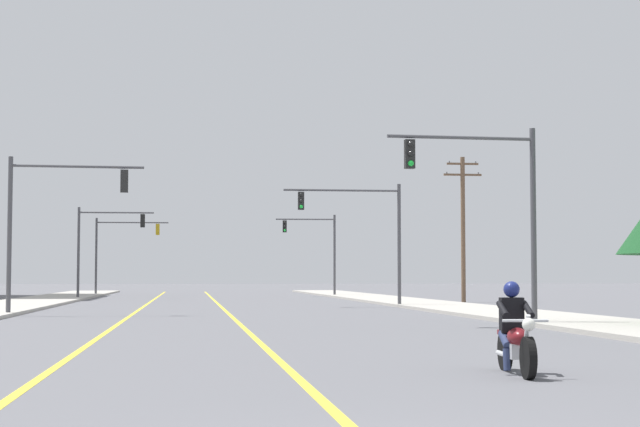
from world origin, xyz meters
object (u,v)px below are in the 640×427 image
(traffic_signal_near_right, at_px, (492,194))
(traffic_signal_far_left, at_px, (118,243))
(utility_pole_right_far, at_px, (463,224))
(traffic_signal_near_left, at_px, (50,210))
(motorcycle_with_rider, at_px, (515,337))
(traffic_signal_mid_left, at_px, (101,238))
(traffic_signal_far_right, at_px, (318,243))
(traffic_signal_mid_right, at_px, (365,224))

(traffic_signal_near_right, bearing_deg, traffic_signal_far_left, 105.71)
(traffic_signal_far_left, bearing_deg, utility_pole_right_far, -49.16)
(traffic_signal_near_right, distance_m, traffic_signal_near_left, 17.95)
(traffic_signal_near_right, height_order, traffic_signal_near_left, same)
(motorcycle_with_rider, bearing_deg, traffic_signal_mid_left, 101.18)
(traffic_signal_far_right, relative_size, traffic_signal_far_left, 1.00)
(traffic_signal_far_left, relative_size, utility_pole_right_far, 0.72)
(motorcycle_with_rider, xyz_separation_m, utility_pole_right_far, (10.98, 43.76, 4.05))
(traffic_signal_near_right, bearing_deg, motorcycle_with_rider, -105.46)
(traffic_signal_far_left, bearing_deg, traffic_signal_far_right, -23.14)
(traffic_signal_near_right, bearing_deg, traffic_signal_far_right, 89.56)
(traffic_signal_mid_right, distance_m, traffic_signal_far_right, 26.71)
(traffic_signal_near_right, xyz_separation_m, traffic_signal_mid_right, (-0.57, 20.14, 0.07))
(traffic_signal_near_left, distance_m, traffic_signal_mid_left, 30.04)
(traffic_signal_mid_left, distance_m, traffic_signal_far_right, 16.99)
(traffic_signal_far_left, bearing_deg, traffic_signal_near_right, -74.29)
(motorcycle_with_rider, distance_m, traffic_signal_near_left, 27.94)
(traffic_signal_near_right, distance_m, utility_pole_right_far, 29.07)
(traffic_signal_far_left, bearing_deg, traffic_signal_mid_right, -66.52)
(utility_pole_right_far, bearing_deg, traffic_signal_mid_left, 151.53)
(traffic_signal_mid_right, relative_size, utility_pole_right_far, 0.72)
(motorcycle_with_rider, bearing_deg, traffic_signal_far_right, 85.74)
(traffic_signal_mid_right, height_order, traffic_signal_mid_left, same)
(traffic_signal_near_right, xyz_separation_m, traffic_signal_far_right, (0.36, 46.83, -0.02))
(traffic_signal_far_right, bearing_deg, utility_pole_right_far, -71.14)
(traffic_signal_mid_right, height_order, traffic_signal_far_left, same)
(traffic_signal_mid_left, relative_size, traffic_signal_far_right, 1.00)
(traffic_signal_near_right, xyz_separation_m, traffic_signal_mid_left, (-15.29, 40.21, 0.02))
(traffic_signal_mid_left, height_order, utility_pole_right_far, utility_pole_right_far)
(traffic_signal_far_right, xyz_separation_m, utility_pole_right_far, (6.34, -18.55, 0.56))
(motorcycle_with_rider, height_order, traffic_signal_mid_left, traffic_signal_mid_left)
(traffic_signal_near_right, bearing_deg, traffic_signal_near_left, 145.48)
(traffic_signal_mid_left, distance_m, utility_pole_right_far, 25.02)
(motorcycle_with_rider, relative_size, traffic_signal_mid_left, 0.35)
(motorcycle_with_rider, relative_size, utility_pole_right_far, 0.26)
(traffic_signal_mid_right, bearing_deg, traffic_signal_near_right, -88.39)
(traffic_signal_mid_left, xyz_separation_m, traffic_signal_far_right, (15.65, 6.63, -0.03))
(traffic_signal_far_right, bearing_deg, traffic_signal_mid_left, -157.05)
(traffic_signal_mid_right, xyz_separation_m, utility_pole_right_far, (7.27, 8.15, 0.48))
(traffic_signal_near_left, xyz_separation_m, traffic_signal_mid_right, (14.23, 9.96, 0.04))
(traffic_signal_mid_right, bearing_deg, traffic_signal_far_left, 113.48)
(motorcycle_with_rider, relative_size, traffic_signal_mid_right, 0.35)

